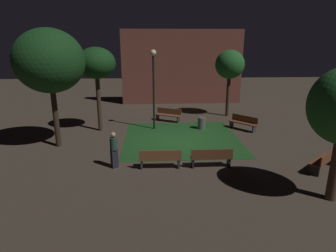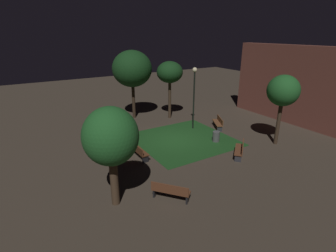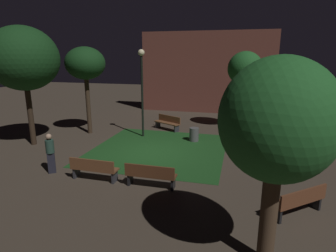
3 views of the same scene
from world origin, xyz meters
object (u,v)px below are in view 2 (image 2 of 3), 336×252
(bench_back_row, at_px, (240,149))
(tree_tall_center, at_px, (111,137))
(tree_left_canopy, at_px, (132,69))
(tree_right_canopy, at_px, (283,91))
(lamp_post_near_wall, at_px, (194,88))
(trash_bin, at_px, (216,136))
(tree_near_wall, at_px, (170,73))
(bench_near_trees, at_px, (171,191))
(bench_by_lamp, at_px, (124,139))
(bench_front_left, at_px, (138,150))
(pedestrian, at_px, (117,125))
(bench_corner, at_px, (218,122))

(bench_back_row, distance_m, tree_tall_center, 8.81)
(tree_left_canopy, bearing_deg, tree_right_canopy, 29.62)
(lamp_post_near_wall, bearing_deg, tree_right_canopy, 29.62)
(tree_left_canopy, relative_size, trash_bin, 7.98)
(tree_near_wall, distance_m, lamp_post_near_wall, 3.43)
(bench_near_trees, xyz_separation_m, tree_right_canopy, (-1.67, 9.67, 3.24))
(bench_by_lamp, relative_size, bench_back_row, 1.08)
(bench_front_left, height_order, trash_bin, bench_front_left)
(tree_right_canopy, xyz_separation_m, trash_bin, (-2.47, -3.28, -3.35))
(tree_right_canopy, distance_m, tree_near_wall, 9.39)
(bench_back_row, distance_m, tree_left_canopy, 11.57)
(bench_back_row, relative_size, tree_left_canopy, 0.28)
(bench_near_trees, relative_size, pedestrian, 1.05)
(bench_back_row, distance_m, tree_near_wall, 9.60)
(pedestrian, bearing_deg, bench_front_left, -2.94)
(tree_left_canopy, distance_m, pedestrian, 5.61)
(bench_front_left, relative_size, tree_tall_center, 0.39)
(tree_right_canopy, xyz_separation_m, lamp_post_near_wall, (-5.47, -3.11, -0.45))
(bench_corner, relative_size, trash_bin, 2.44)
(tree_right_canopy, xyz_separation_m, tree_near_wall, (-8.80, -3.26, 0.33))
(tree_right_canopy, bearing_deg, bench_near_trees, -80.20)
(bench_by_lamp, height_order, tree_left_canopy, tree_left_canopy)
(bench_by_lamp, bearing_deg, lamp_post_near_wall, 92.02)
(bench_back_row, relative_size, trash_bin, 2.24)
(bench_by_lamp, xyz_separation_m, tree_left_canopy, (-5.27, 3.10, 3.89))
(bench_near_trees, distance_m, bench_back_row, 6.29)
(bench_front_left, distance_m, lamp_post_near_wall, 7.03)
(bench_back_row, bearing_deg, lamp_post_near_wall, 175.19)
(bench_near_trees, height_order, trash_bin, bench_near_trees)
(tree_right_canopy, distance_m, tree_tall_center, 11.95)
(trash_bin, bearing_deg, bench_corner, 135.29)
(lamp_post_near_wall, bearing_deg, bench_front_left, -67.92)
(bench_back_row, relative_size, tree_right_canopy, 0.35)
(bench_corner, xyz_separation_m, tree_tall_center, (5.06, -10.63, 2.78))
(bench_corner, bearing_deg, lamp_post_near_wall, -118.91)
(bench_corner, distance_m, trash_bin, 2.81)
(tree_left_canopy, height_order, tree_tall_center, tree_left_canopy)
(pedestrian, bearing_deg, bench_back_row, 35.77)
(bench_front_left, relative_size, bench_back_row, 1.08)
(bench_by_lamp, relative_size, tree_near_wall, 0.36)
(pedestrian, bearing_deg, bench_by_lamp, -6.21)
(bench_by_lamp, xyz_separation_m, tree_near_wall, (-3.54, 5.83, 3.57))
(pedestrian, bearing_deg, trash_bin, 49.53)
(tree_left_canopy, distance_m, trash_bin, 9.39)
(bench_by_lamp, relative_size, tree_left_canopy, 0.30)
(bench_front_left, bearing_deg, pedestrian, 177.06)
(bench_back_row, relative_size, pedestrian, 1.04)
(tree_left_canopy, relative_size, tree_tall_center, 1.30)
(bench_by_lamp, height_order, bench_near_trees, same)
(tree_left_canopy, bearing_deg, tree_near_wall, 57.68)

